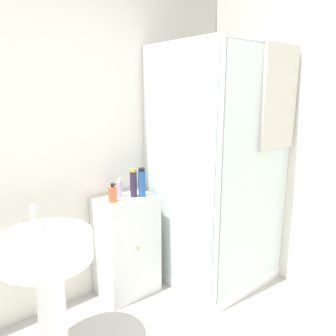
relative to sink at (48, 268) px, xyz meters
name	(u,v)px	position (x,y,z in m)	size (l,w,h in m)	color
wall_back	(42,143)	(0.21, 0.53, 0.63)	(6.40, 0.06, 2.50)	silver
shower_enclosure	(217,217)	(1.41, -0.01, -0.05)	(0.85, 0.88, 1.95)	white
vanity_cabinet	(126,245)	(0.73, 0.33, -0.22)	(0.45, 0.36, 0.80)	silver
sink	(48,268)	(0.00, 0.00, 0.00)	(0.52, 0.52, 0.95)	white
soap_dispenser	(113,194)	(0.60, 0.29, 0.24)	(0.06, 0.07, 0.15)	#E5562D
shampoo_bottle_tall_black	(133,183)	(0.79, 0.30, 0.29)	(0.05, 0.05, 0.22)	#281E33
shampoo_bottle_blue	(142,183)	(0.85, 0.27, 0.29)	(0.06, 0.06, 0.22)	#1E4C93
lotion_bottle_white	(119,189)	(0.70, 0.37, 0.24)	(0.04, 0.04, 0.15)	#B299C6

